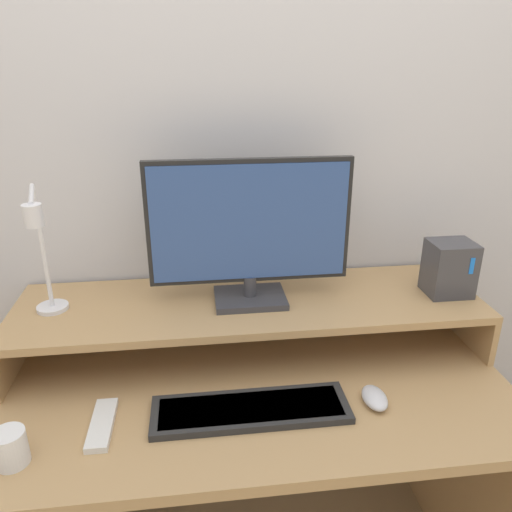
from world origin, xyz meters
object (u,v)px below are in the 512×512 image
(router_dock, at_px, (449,268))
(mouse, at_px, (375,398))
(desk_lamp, at_px, (42,254))
(keyboard, at_px, (251,409))
(monitor, at_px, (251,230))
(mug, at_px, (10,448))
(remote_control, at_px, (102,424))

(router_dock, distance_m, mouse, 0.46)
(desk_lamp, xyz_separation_m, mouse, (0.80, -0.24, -0.33))
(router_dock, xyz_separation_m, mouse, (-0.30, -0.27, -0.22))
(desk_lamp, distance_m, keyboard, 0.64)
(router_dock, bearing_deg, monitor, 177.67)
(desk_lamp, relative_size, mug, 4.47)
(router_dock, relative_size, remote_control, 0.93)
(remote_control, height_order, mug, mug)
(remote_control, distance_m, mug, 0.19)
(keyboard, bearing_deg, mouse, -0.54)
(desk_lamp, height_order, router_dock, desk_lamp)
(remote_control, xyz_separation_m, mug, (-0.17, -0.09, 0.03))
(keyboard, xyz_separation_m, mouse, (0.31, -0.00, 0.01))
(desk_lamp, xyz_separation_m, keyboard, (0.49, -0.23, -0.34))
(keyboard, bearing_deg, desk_lamp, 154.59)
(monitor, height_order, keyboard, monitor)
(mouse, height_order, remote_control, mouse)
(keyboard, distance_m, mug, 0.53)
(monitor, distance_m, keyboard, 0.46)
(desk_lamp, bearing_deg, mug, -94.58)
(mouse, distance_m, mug, 0.83)
(desk_lamp, relative_size, mouse, 3.64)
(monitor, height_order, desk_lamp, monitor)
(keyboard, bearing_deg, router_dock, 23.82)
(desk_lamp, distance_m, remote_control, 0.44)
(mouse, xyz_separation_m, remote_control, (-0.66, -0.00, -0.01))
(router_dock, height_order, keyboard, router_dock)
(mouse, relative_size, remote_control, 0.57)
(mouse, distance_m, remote_control, 0.66)
(monitor, xyz_separation_m, keyboard, (-0.04, -0.29, -0.36))
(remote_control, relative_size, mug, 2.16)
(desk_lamp, distance_m, router_dock, 1.11)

